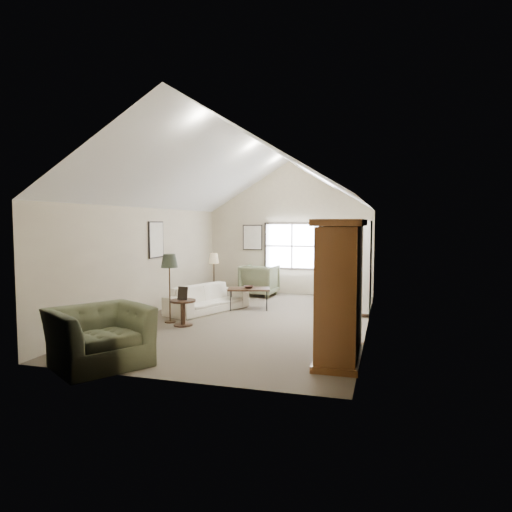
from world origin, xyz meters
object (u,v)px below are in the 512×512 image
(armoire, at_px, (340,291))
(armchair_near, at_px, (99,337))
(coffee_table, at_px, (249,299))
(sofa, at_px, (208,298))
(side_table, at_px, (183,313))
(side_chair, at_px, (348,281))
(armchair_far, at_px, (259,280))

(armoire, relative_size, armchair_near, 1.61)
(coffee_table, bearing_deg, armoire, -54.26)
(sofa, relative_size, side_table, 3.99)
(armoire, relative_size, side_table, 4.04)
(sofa, distance_m, side_chair, 4.30)
(armoire, distance_m, armchair_near, 3.75)
(armoire, bearing_deg, side_chair, 93.53)
(side_chair, bearing_deg, armchair_far, -149.60)
(side_chair, bearing_deg, armoire, -63.52)
(sofa, height_order, armchair_near, armchair_near)
(sofa, relative_size, coffee_table, 2.10)
(armchair_near, relative_size, side_table, 2.50)
(armoire, xyz_separation_m, coffee_table, (-2.61, 3.62, -0.84))
(sofa, relative_size, armchair_far, 2.16)
(armchair_far, distance_m, coffee_table, 2.13)
(armchair_far, xyz_separation_m, side_table, (-0.48, -4.22, -0.18))
(armoire, height_order, side_table, armoire)
(armchair_far, relative_size, side_table, 1.84)
(armoire, height_order, side_chair, armoire)
(coffee_table, relative_size, side_table, 1.90)
(armchair_near, relative_size, coffee_table, 1.32)
(armoire, relative_size, armchair_far, 2.19)
(armchair_far, height_order, side_chair, side_chair)
(coffee_table, distance_m, side_chair, 3.31)
(armchair_near, distance_m, side_chair, 7.98)
(coffee_table, xyz_separation_m, side_table, (-0.79, -2.12, 0.01))
(armoire, xyz_separation_m, side_chair, (-0.37, 6.06, -0.62))
(armoire, distance_m, sofa, 4.74)
(armchair_far, bearing_deg, coffee_table, 102.55)
(side_table, distance_m, side_chair, 5.47)
(armchair_near, bearing_deg, sofa, 33.49)
(armchair_far, xyz_separation_m, coffee_table, (0.32, -2.10, -0.19))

